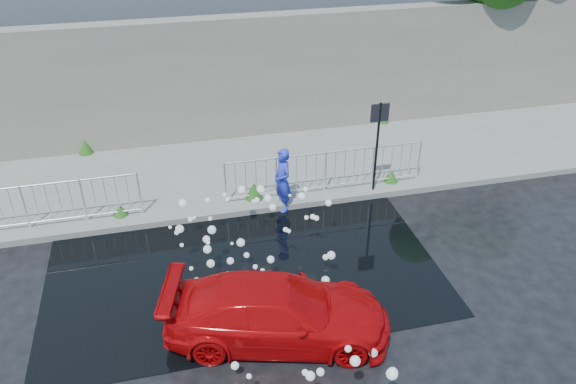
% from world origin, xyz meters
% --- Properties ---
extents(ground, '(90.00, 90.00, 0.00)m').
position_xyz_m(ground, '(0.00, 0.00, 0.00)').
color(ground, black).
rests_on(ground, ground).
extents(pavement, '(30.00, 4.00, 0.15)m').
position_xyz_m(pavement, '(0.00, 5.00, 0.07)').
color(pavement, slate).
rests_on(pavement, ground).
extents(curb, '(30.00, 0.25, 0.16)m').
position_xyz_m(curb, '(0.00, 3.00, 0.08)').
color(curb, slate).
rests_on(curb, ground).
extents(retaining_wall, '(30.00, 0.60, 3.50)m').
position_xyz_m(retaining_wall, '(0.00, 7.20, 1.90)').
color(retaining_wall, '#696659').
rests_on(retaining_wall, pavement).
extents(puddle, '(8.00, 5.00, 0.01)m').
position_xyz_m(puddle, '(0.50, 1.00, 0.01)').
color(puddle, black).
rests_on(puddle, ground).
extents(sign_post, '(0.45, 0.06, 2.50)m').
position_xyz_m(sign_post, '(4.20, 3.10, 1.72)').
color(sign_post, black).
rests_on(sign_post, ground).
extents(railing_left, '(5.05, 0.05, 1.10)m').
position_xyz_m(railing_left, '(-4.00, 3.35, 0.74)').
color(railing_left, silver).
rests_on(railing_left, pavement).
extents(railing_right, '(5.05, 0.05, 1.10)m').
position_xyz_m(railing_right, '(3.00, 3.35, 0.74)').
color(railing_right, silver).
rests_on(railing_right, pavement).
extents(weeds, '(12.17, 3.93, 0.44)m').
position_xyz_m(weeds, '(-0.40, 4.49, 0.34)').
color(weeds, '#124412').
rests_on(weeds, pavement).
extents(water_spray, '(3.66, 5.86, 0.99)m').
position_xyz_m(water_spray, '(0.73, -0.13, 0.80)').
color(water_spray, white).
rests_on(water_spray, ground).
extents(red_car, '(4.24, 2.56, 1.15)m').
position_xyz_m(red_car, '(0.80, -1.08, 0.58)').
color(red_car, '#B20709').
rests_on(red_car, ground).
extents(person, '(0.51, 0.66, 1.62)m').
position_xyz_m(person, '(1.82, 2.98, 0.81)').
color(person, '#2836CA').
rests_on(person, ground).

